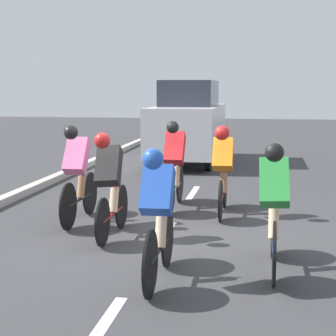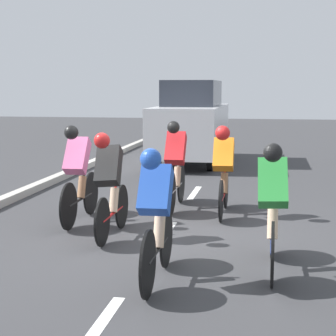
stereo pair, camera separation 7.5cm
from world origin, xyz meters
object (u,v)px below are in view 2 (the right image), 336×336
at_px(cyclist_red, 176,164).
at_px(cyclist_blue, 156,213).
at_px(cyclist_green, 273,206).
at_px(cyclist_orange, 224,168).
at_px(cyclist_black, 110,183).
at_px(cyclist_pink, 78,172).
at_px(support_car, 191,122).

xyz_separation_m(cyclist_red, cyclist_blue, (-0.40, 3.67, -0.02)).
bearing_deg(cyclist_green, cyclist_orange, -74.39).
relative_size(cyclist_orange, cyclist_black, 1.02).
xyz_separation_m(cyclist_orange, cyclist_pink, (2.15, 0.87, -0.00)).
xyz_separation_m(cyclist_red, cyclist_black, (0.59, 2.00, -0.00)).
bearing_deg(cyclist_black, cyclist_red, -106.42).
height_order(cyclist_green, cyclist_pink, cyclist_pink).
bearing_deg(cyclist_red, support_car, -84.65).
xyz_separation_m(cyclist_red, support_car, (0.56, -5.99, 0.34)).
bearing_deg(support_car, cyclist_black, 89.80).
xyz_separation_m(cyclist_orange, cyclist_blue, (0.44, 3.31, -0.02)).
bearing_deg(cyclist_red, cyclist_orange, 156.78).
height_order(cyclist_blue, support_car, support_car).
bearing_deg(cyclist_black, cyclist_blue, 120.53).
height_order(cyclist_orange, cyclist_pink, cyclist_pink).
relative_size(cyclist_orange, support_car, 0.37).
relative_size(cyclist_blue, cyclist_black, 1.03).
bearing_deg(cyclist_blue, cyclist_black, -59.47).
relative_size(cyclist_orange, cyclist_blue, 0.99).
height_order(cyclist_orange, cyclist_green, cyclist_green).
distance_m(cyclist_black, support_car, 8.00).
xyz_separation_m(cyclist_pink, support_car, (-0.75, -7.22, 0.34)).
distance_m(cyclist_orange, cyclist_blue, 3.34).
bearing_deg(cyclist_blue, cyclist_pink, -55.04).
xyz_separation_m(cyclist_black, cyclist_pink, (0.72, -0.77, 0.01)).
xyz_separation_m(cyclist_blue, support_car, (0.96, -9.67, 0.36)).
bearing_deg(cyclist_red, cyclist_pink, 43.18).
xyz_separation_m(cyclist_orange, cyclist_black, (1.43, 1.64, -0.01)).
distance_m(cyclist_red, cyclist_black, 2.08).
xyz_separation_m(cyclist_green, support_car, (2.16, -9.09, 0.35)).
bearing_deg(cyclist_green, cyclist_pink, -32.67).
bearing_deg(support_car, cyclist_pink, 84.08).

